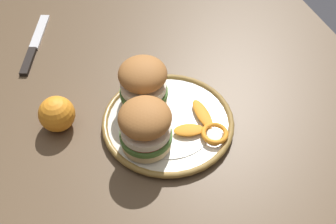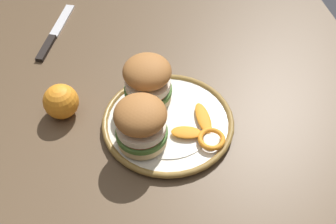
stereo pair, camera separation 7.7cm
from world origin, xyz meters
TOP-DOWN VIEW (x-y plane):
  - dining_table at (0.00, 0.00)m, footprint 1.31×1.02m
  - dinner_plate at (-0.04, 0.02)m, footprint 0.26×0.26m
  - sandwich_half_left at (0.00, -0.03)m, footprint 0.12×0.12m
  - sandwich_half_right at (-0.11, -0.01)m, footprint 0.10×0.10m
  - orange_peel_curled at (0.02, 0.10)m, footprint 0.07×0.07m
  - orange_peel_strip_long at (-0.03, 0.09)m, footprint 0.08×0.03m
  - orange_peel_strip_short at (0.00, 0.05)m, footprint 0.04×0.06m
  - whole_orange at (-0.11, -0.18)m, footprint 0.07×0.07m
  - table_knife at (-0.37, -0.20)m, footprint 0.21×0.09m

SIDE VIEW (x-z plane):
  - dining_table at x=0.00m, z-range 0.27..0.98m
  - table_knife at x=-0.37m, z-range 0.71..0.72m
  - dinner_plate at x=-0.04m, z-range 0.71..0.73m
  - orange_peel_strip_long at x=-0.03m, z-range 0.73..0.74m
  - orange_peel_strip_short at x=0.00m, z-range 0.73..0.74m
  - orange_peel_curled at x=0.02m, z-range 0.73..0.74m
  - whole_orange at x=-0.11m, z-range 0.71..0.78m
  - sandwich_half_left at x=0.00m, z-range 0.73..0.83m
  - sandwich_half_right at x=-0.11m, z-range 0.73..0.83m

